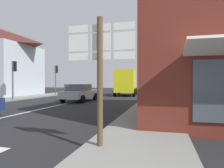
# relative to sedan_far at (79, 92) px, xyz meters

# --- Properties ---
(ground_plane) EXTENTS (80.00, 80.00, 0.00)m
(ground_plane) POSITION_rel_sedan_far_xyz_m (-0.26, -1.81, -0.76)
(ground_plane) COLOR #232326
(sidewalk_right) EXTENTS (2.58, 44.00, 0.14)m
(sidewalk_right) POSITION_rel_sedan_far_xyz_m (6.37, -3.81, -0.69)
(sidewalk_right) COLOR gray
(sidewalk_right) RESTS_ON ground
(lane_centre_stripe) EXTENTS (0.16, 12.00, 0.01)m
(lane_centre_stripe) POSITION_rel_sedan_far_xyz_m (-0.26, -5.81, -0.75)
(lane_centre_stripe) COLOR silver
(lane_centre_stripe) RESTS_ON ground
(sedan_far) EXTENTS (2.10, 4.26, 1.47)m
(sedan_far) POSITION_rel_sedan_far_xyz_m (0.00, 0.00, 0.00)
(sedan_far) COLOR #B7BABF
(sedan_far) RESTS_ON ground
(delivery_truck) EXTENTS (2.81, 5.15, 3.05)m
(delivery_truck) POSITION_rel_sedan_far_xyz_m (2.54, 7.93, 0.89)
(delivery_truck) COLOR yellow
(delivery_truck) RESTS_ON ground
(route_sign_post) EXTENTS (1.66, 0.14, 3.20)m
(route_sign_post) POSITION_rel_sedan_far_xyz_m (5.50, -11.35, 1.24)
(route_sign_post) COLOR brown
(route_sign_post) RESTS_ON ground
(traffic_light_far_left) EXTENTS (0.30, 0.49, 3.66)m
(traffic_light_far_left) POSITION_rel_sedan_far_xyz_m (-5.90, 6.36, 1.95)
(traffic_light_far_left) COLOR #47474C
(traffic_light_far_left) RESTS_ON ground
(traffic_light_near_left) EXTENTS (0.30, 0.49, 3.50)m
(traffic_light_near_left) POSITION_rel_sedan_far_xyz_m (-5.90, -0.85, 1.83)
(traffic_light_near_left) COLOR #47474C
(traffic_light_near_left) RESTS_ON ground
(traffic_light_far_right) EXTENTS (0.30, 0.49, 3.21)m
(traffic_light_far_right) POSITION_rel_sedan_far_xyz_m (5.38, 5.97, 1.61)
(traffic_light_far_right) COLOR #47474C
(traffic_light_far_right) RESTS_ON ground
(traffic_light_near_right) EXTENTS (0.30, 0.49, 3.56)m
(traffic_light_near_right) POSITION_rel_sedan_far_xyz_m (5.38, -0.79, 1.88)
(traffic_light_near_right) COLOR #47474C
(traffic_light_near_right) RESTS_ON ground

